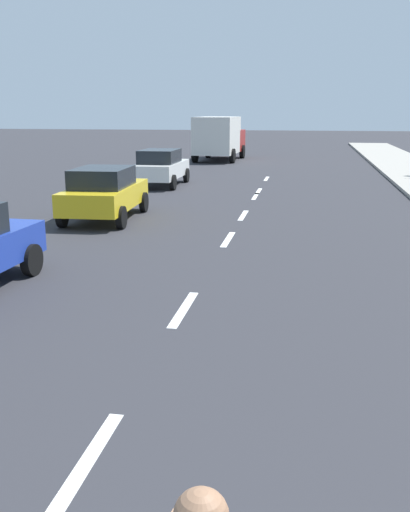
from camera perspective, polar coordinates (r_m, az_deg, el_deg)
ground_plane at (r=16.96m, az=3.30°, el=3.23°), size 160.00×160.00×0.00m
lane_stripe_2 at (r=5.87m, az=-11.64°, el=-19.32°), size 0.16×1.80×0.01m
lane_stripe_3 at (r=9.67m, az=-2.11°, el=-5.24°), size 0.16×1.80×0.01m
lane_stripe_4 at (r=14.82m, az=2.28°, el=1.66°), size 0.16×1.80×0.01m
lane_stripe_5 at (r=18.26m, az=3.80°, el=4.03°), size 0.16×1.80×0.01m
lane_stripe_6 at (r=22.39m, az=4.99°, el=5.89°), size 0.16×1.80×0.01m
lane_stripe_7 at (r=23.81m, az=5.31°, el=6.38°), size 0.16×1.80×0.01m
lane_stripe_8 at (r=28.28m, az=6.09°, el=7.59°), size 0.16×1.80×0.01m
parked_car_yellow at (r=17.68m, az=-9.88°, el=6.25°), size 2.06×4.16×1.57m
parked_car_white at (r=25.47m, az=-4.40°, el=8.79°), size 1.89×4.04×1.57m
delivery_truck at (r=38.45m, az=1.42°, el=11.64°), size 2.89×6.34×2.80m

